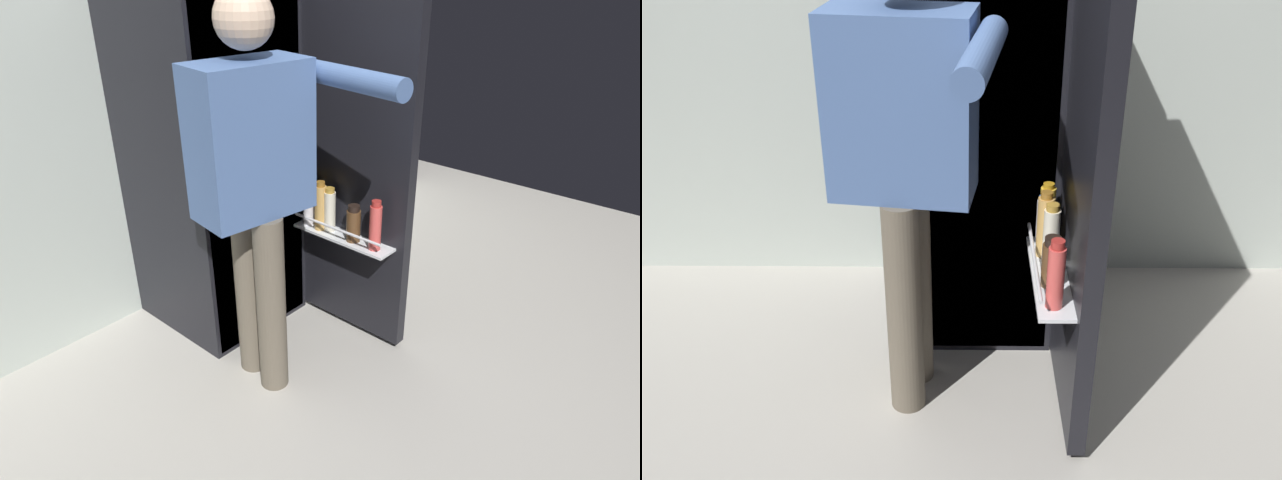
{
  "view_description": "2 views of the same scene",
  "coord_description": "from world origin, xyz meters",
  "views": [
    {
      "loc": [
        -1.51,
        -1.42,
        1.66
      ],
      "look_at": [
        0.05,
        -0.07,
        0.6
      ],
      "focal_mm": 31.12,
      "sensor_mm": 36.0,
      "label": 1
    },
    {
      "loc": [
        -0.02,
        -1.99,
        1.75
      ],
      "look_at": [
        -0.04,
        -0.04,
        0.66
      ],
      "focal_mm": 40.28,
      "sensor_mm": 36.0,
      "label": 2
    }
  ],
  "objects": [
    {
      "name": "ground_plane",
      "position": [
        0.0,
        0.0,
        0.0
      ],
      "size": [
        5.39,
        5.39,
        0.0
      ],
      "primitive_type": "plane",
      "color": "#B7B2A8"
    },
    {
      "name": "refrigerator",
      "position": [
        0.03,
        0.51,
        0.81
      ],
      "size": [
        0.65,
        1.2,
        1.62
      ],
      "color": "black",
      "rests_on": "ground_plane"
    },
    {
      "name": "person",
      "position": [
        -0.21,
        0.03,
        0.94
      ],
      "size": [
        0.54,
        0.77,
        1.58
      ],
      "color": "#665B4C",
      "rests_on": "ground_plane"
    }
  ]
}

